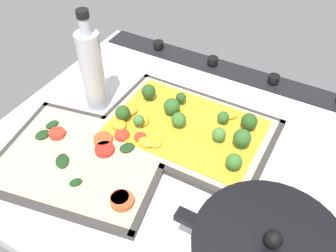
# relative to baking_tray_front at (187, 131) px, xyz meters

# --- Properties ---
(ground_plane) EXTENTS (0.83, 0.68, 0.03)m
(ground_plane) POSITION_rel_baking_tray_front_xyz_m (-0.03, 0.04, -0.02)
(ground_plane) COLOR silver
(stove_control_panel) EXTENTS (0.80, 0.07, 0.03)m
(stove_control_panel) POSITION_rel_baking_tray_front_xyz_m (-0.03, -0.26, 0.00)
(stove_control_panel) COLOR black
(stove_control_panel) RESTS_ON ground_plane
(baking_tray_front) EXTENTS (0.36, 0.25, 0.01)m
(baking_tray_front) POSITION_rel_baking_tray_front_xyz_m (0.00, 0.00, 0.00)
(baking_tray_front) COLOR #33302D
(baking_tray_front) RESTS_ON ground_plane
(broccoli_pizza) EXTENTS (0.34, 0.23, 0.06)m
(broccoli_pizza) POSITION_rel_baking_tray_front_xyz_m (0.00, 0.00, 0.02)
(broccoli_pizza) COLOR beige
(broccoli_pizza) RESTS_ON baking_tray_front
(baking_tray_back) EXTENTS (0.37, 0.31, 0.01)m
(baking_tray_back) POSITION_rel_baking_tray_front_xyz_m (0.14, 0.18, 0.00)
(baking_tray_back) COLOR #33302D
(baking_tray_back) RESTS_ON ground_plane
(veggie_pizza_back) EXTENTS (0.34, 0.29, 0.02)m
(veggie_pizza_back) POSITION_rel_baking_tray_front_xyz_m (0.14, 0.18, 0.01)
(veggie_pizza_back) COLOR #BFB384
(veggie_pizza_back) RESTS_ON baking_tray_back
(oil_bottle) EXTENTS (0.05, 0.05, 0.24)m
(oil_bottle) POSITION_rel_baking_tray_front_xyz_m (0.22, 0.02, 0.10)
(oil_bottle) COLOR #B7BCC6
(oil_bottle) RESTS_ON ground_plane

